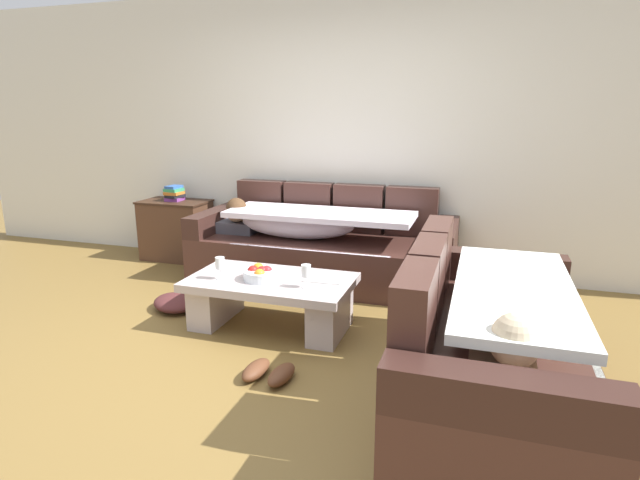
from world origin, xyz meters
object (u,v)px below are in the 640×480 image
object	(u,v)px
open_magazine	(324,278)
crumpled_garment	(175,303)
wine_glass_near_left	(220,264)
fruit_bowl	(262,274)
pair_of_shoes	(269,372)
side_cabinet	(176,230)
book_stack_on_cabinet	(174,194)
couch_near_window	(491,345)
coffee_table	(271,296)
wine_glass_near_right	(306,272)
couch_along_wall	(319,246)

from	to	relation	value
open_magazine	crumpled_garment	bearing A→B (deg)	179.29
wine_glass_near_left	fruit_bowl	bearing A→B (deg)	17.54
wine_glass_near_left	crumpled_garment	size ratio (longest dim) A/B	0.42
fruit_bowl	crumpled_garment	world-z (taller)	fruit_bowl
wine_glass_near_left	pair_of_shoes	distance (m)	0.98
open_magazine	pair_of_shoes	xyz separation A→B (m)	(-0.09, -0.83, -0.34)
side_cabinet	book_stack_on_cabinet	world-z (taller)	book_stack_on_cabinet
couch_near_window	book_stack_on_cabinet	bearing A→B (deg)	58.90
couch_near_window	side_cabinet	xyz separation A→B (m)	(-3.24, 1.95, -0.01)
coffee_table	wine_glass_near_right	distance (m)	0.42
crumpled_garment	open_magazine	bearing A→B (deg)	1.52
wine_glass_near_right	side_cabinet	distance (m)	2.51
fruit_bowl	pair_of_shoes	size ratio (longest dim) A/B	0.89
couch_near_window	book_stack_on_cabinet	xyz separation A→B (m)	(-3.24, 1.95, 0.38)
couch_along_wall	book_stack_on_cabinet	bearing A→B (deg)	172.31
wine_glass_near_left	book_stack_on_cabinet	size ratio (longest dim) A/B	0.84
couch_along_wall	wine_glass_near_right	world-z (taller)	couch_along_wall
wine_glass_near_left	wine_glass_near_right	size ratio (longest dim) A/B	1.00
coffee_table	pair_of_shoes	bearing A→B (deg)	-68.29
book_stack_on_cabinet	pair_of_shoes	world-z (taller)	book_stack_on_cabinet
couch_near_window	fruit_bowl	size ratio (longest dim) A/B	7.01
couch_near_window	open_magazine	size ratio (longest dim) A/B	7.01
wine_glass_near_left	wine_glass_near_right	distance (m)	0.66
couch_along_wall	book_stack_on_cabinet	world-z (taller)	couch_along_wall
wine_glass_near_right	book_stack_on_cabinet	xyz separation A→B (m)	(-2.01, 1.50, 0.22)
couch_near_window	wine_glass_near_left	bearing A→B (deg)	76.80
couch_near_window	crumpled_garment	xyz separation A→B (m)	(-2.42, 0.64, -0.28)
coffee_table	pair_of_shoes	size ratio (longest dim) A/B	3.82
book_stack_on_cabinet	pair_of_shoes	bearing A→B (deg)	-46.76
couch_near_window	coffee_table	xyz separation A→B (m)	(-1.54, 0.57, -0.10)
coffee_table	open_magazine	distance (m)	0.42
wine_glass_near_right	pair_of_shoes	distance (m)	0.76
couch_along_wall	book_stack_on_cabinet	size ratio (longest dim) A/B	12.27
wine_glass_near_left	crumpled_garment	bearing A→B (deg)	160.09
couch_along_wall	couch_near_window	world-z (taller)	same
side_cabinet	couch_near_window	bearing A→B (deg)	-31.02
coffee_table	open_magazine	size ratio (longest dim) A/B	4.29
coffee_table	side_cabinet	xyz separation A→B (m)	(-1.70, 1.38, 0.08)
couch_along_wall	coffee_table	bearing A→B (deg)	-89.95
couch_near_window	open_magazine	world-z (taller)	couch_near_window
open_magazine	couch_near_window	bearing A→B (deg)	-32.29
couch_along_wall	wine_glass_near_right	xyz separation A→B (m)	(0.32, -1.27, 0.17)
open_magazine	side_cabinet	xyz separation A→B (m)	(-2.08, 1.28, -0.06)
fruit_bowl	pair_of_shoes	xyz separation A→B (m)	(0.34, -0.69, -0.38)
pair_of_shoes	crumpled_garment	xyz separation A→B (m)	(-1.17, 0.80, 0.01)
fruit_bowl	side_cabinet	distance (m)	2.17
couch_along_wall	wine_glass_near_left	world-z (taller)	couch_along_wall
crumpled_garment	wine_glass_near_right	bearing A→B (deg)	-8.63
wine_glass_near_left	book_stack_on_cabinet	xyz separation A→B (m)	(-1.35, 1.51, 0.22)
fruit_bowl	open_magazine	size ratio (longest dim) A/B	1.00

